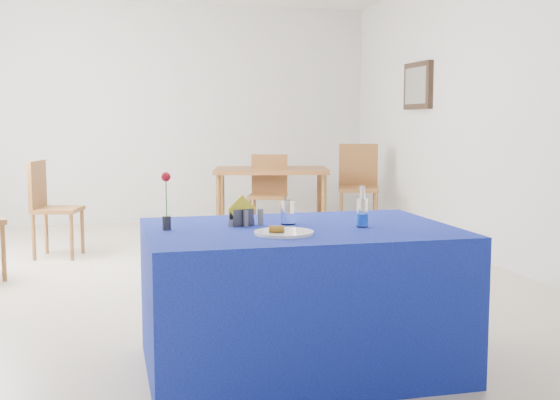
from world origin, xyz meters
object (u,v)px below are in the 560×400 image
at_px(water_bottle, 362,213).
at_px(oak_table, 271,175).
at_px(plate, 284,233).
at_px(chair_win_b, 49,202).
at_px(chair_bg_right, 358,181).
at_px(chair_bg_left, 268,189).
at_px(blue_table, 299,298).

relative_size(water_bottle, oak_table, 0.15).
xyz_separation_m(plate, chair_win_b, (-1.39, 3.73, -0.23)).
bearing_deg(chair_bg_right, chair_win_b, -148.26).
height_order(water_bottle, chair_win_b, water_bottle).
xyz_separation_m(oak_table, chair_bg_right, (1.01, -0.23, -0.08)).
xyz_separation_m(plate, chair_bg_right, (2.06, 4.51, -0.17)).
distance_m(plate, chair_bg_right, 4.96).
xyz_separation_m(chair_bg_left, chair_bg_right, (1.10, 0.02, 0.06)).
relative_size(water_bottle, chair_bg_right, 0.21).
bearing_deg(blue_table, chair_bg_left, 79.16).
xyz_separation_m(blue_table, chair_bg_right, (1.92, 4.30, 0.22)).
bearing_deg(water_bottle, chair_bg_right, 69.94).
bearing_deg(oak_table, chair_bg_left, -109.68).
distance_m(plate, chair_bg_left, 4.60).
bearing_deg(blue_table, water_bottle, -13.07).
height_order(chair_bg_left, chair_bg_right, chair_bg_right).
relative_size(plate, chair_win_b, 0.31).
relative_size(oak_table, chair_bg_right, 1.41).
height_order(oak_table, chair_bg_left, chair_bg_left).
height_order(water_bottle, chair_bg_right, chair_bg_right).
distance_m(water_bottle, chair_win_b, 4.05).
relative_size(blue_table, chair_bg_right, 1.54).
xyz_separation_m(blue_table, oak_table, (0.91, 4.53, 0.30)).
bearing_deg(plate, oak_table, 77.55).
bearing_deg(chair_win_b, chair_bg_right, -63.14).
bearing_deg(chair_bg_right, oak_table, -173.75).
distance_m(blue_table, chair_bg_left, 4.36).
height_order(chair_bg_left, chair_win_b, chair_win_b).
height_order(blue_table, chair_bg_right, chair_bg_right).
relative_size(water_bottle, chair_bg_left, 0.23).
bearing_deg(oak_table, chair_win_b, -157.45).
bearing_deg(water_bottle, chair_win_b, 117.19).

